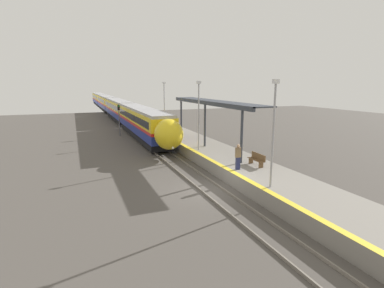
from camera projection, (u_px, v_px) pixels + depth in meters
The scene contains 12 objects.
ground_plane at pixel (211, 190), 19.61m from camera, with size 120.00×120.00×0.00m, color #4C4742.
rail_left at pixel (201, 190), 19.33m from camera, with size 0.08×90.00×0.15m, color slate.
rail_right at pixel (221, 187), 19.85m from camera, with size 0.08×90.00×0.15m, color slate.
train at pixel (112, 105), 65.80m from camera, with size 2.77×87.21×3.87m.
platform_right at pixel (259, 177), 20.84m from camera, with size 4.25×64.00×0.98m.
platform_bench at pixel (257, 159), 21.80m from camera, with size 0.44×1.73×0.89m.
person_waiting at pixel (238, 156), 20.69m from camera, with size 0.36×0.24×1.79m.
railway_signal at pixel (119, 117), 39.58m from camera, with size 0.28×0.28×4.15m.
lamppost_near at pixel (273, 128), 16.66m from camera, with size 0.36×0.20×6.10m.
lamppost_mid at pixel (199, 112), 26.43m from camera, with size 0.36×0.20×6.10m.
lamppost_far at pixel (164, 104), 36.20m from camera, with size 0.36×0.20×6.10m.
station_canopy at pixel (211, 104), 28.08m from camera, with size 2.02×16.36×4.32m.
Camera 1 is at (-8.01, -16.87, 6.82)m, focal length 28.00 mm.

